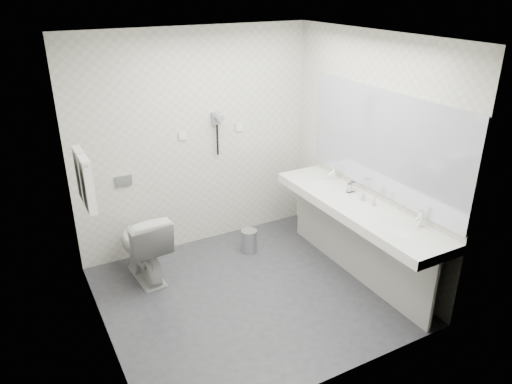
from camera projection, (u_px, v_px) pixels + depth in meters
floor at (250, 295)px, 4.91m from camera, size 2.80×2.80×0.00m
ceiling at (249, 38)px, 3.90m from camera, size 2.80×2.80×0.00m
wall_back at (196, 142)px, 5.45m from camera, size 2.80×0.00×2.80m
wall_front at (337, 244)px, 3.36m from camera, size 2.80×0.00×2.80m
wall_left at (91, 214)px, 3.80m from camera, size 0.00×2.60×2.60m
wall_right at (369, 156)px, 5.02m from camera, size 0.00×2.60×2.60m
vanity_counter at (357, 208)px, 4.92m from camera, size 0.55×2.20×0.10m
vanity_panel at (355, 244)px, 5.10m from camera, size 0.03×2.15×0.75m
vanity_post_near at (433, 295)px, 4.28m from camera, size 0.06×0.06×0.75m
vanity_post_far at (303, 206)px, 5.95m from camera, size 0.06×0.06×0.75m
mirror at (383, 143)px, 4.77m from camera, size 0.02×2.20×1.05m
basin_near at (403, 232)px, 4.38m from camera, size 0.40×0.31×0.05m
basin_far at (320, 183)px, 5.43m from camera, size 0.40×0.31×0.05m
faucet_near at (420, 219)px, 4.43m from camera, size 0.04×0.04×0.15m
faucet_far at (334, 173)px, 5.48m from camera, size 0.04×0.04×0.15m
soap_bottle_a at (362, 195)px, 4.96m from camera, size 0.05×0.05×0.10m
soap_bottle_c at (373, 200)px, 4.85m from camera, size 0.06×0.06×0.11m
glass_left at (353, 187)px, 5.16m from camera, size 0.07×0.07×0.11m
glass_right at (349, 188)px, 5.14m from camera, size 0.07×0.07×0.10m
toilet at (143, 245)px, 5.06m from camera, size 0.48×0.79×0.77m
flush_plate at (124, 181)px, 5.19m from camera, size 0.18×0.02×0.12m
pedal_bin at (249, 241)px, 5.65m from camera, size 0.25×0.25×0.26m
bin_lid at (249, 231)px, 5.59m from camera, size 0.19×0.19×0.02m
towel_rail at (80, 156)px, 4.14m from camera, size 0.02×0.62×0.02m
towel_near at (88, 185)px, 4.12m from camera, size 0.07×0.24×0.48m
towel_far at (81, 174)px, 4.34m from camera, size 0.07×0.24×0.48m
dryer_cradle at (216, 118)px, 5.44m from camera, size 0.10×0.04×0.14m
dryer_barrel at (219, 117)px, 5.37m from camera, size 0.08×0.14×0.08m
dryer_cord at (217, 140)px, 5.53m from camera, size 0.02×0.02×0.35m
switch_plate_a at (183, 136)px, 5.34m from camera, size 0.09×0.02×0.09m
switch_plate_b at (240, 127)px, 5.64m from camera, size 0.09×0.02×0.09m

